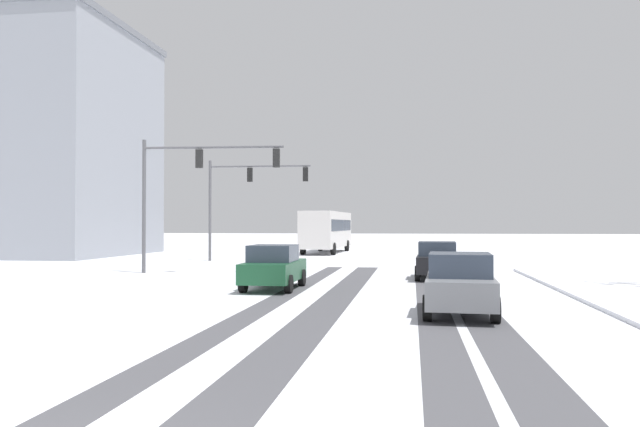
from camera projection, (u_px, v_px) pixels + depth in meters
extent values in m
cube|color=#4C4C51|center=(333.00, 301.00, 19.01)|extent=(1.11, 30.27, 0.01)
cube|color=#4C4C51|center=(432.00, 303.00, 18.57)|extent=(0.87, 30.27, 0.01)
cube|color=#4C4C51|center=(472.00, 304.00, 18.40)|extent=(1.03, 30.27, 0.01)
cube|color=#4C4C51|center=(276.00, 300.00, 19.27)|extent=(0.81, 30.27, 0.01)
cylinder|color=#56565B|center=(144.00, 206.00, 30.26)|extent=(0.18, 0.18, 6.50)
cylinder|color=#56565B|center=(213.00, 147.00, 30.02)|extent=(6.86, 0.55, 0.12)
cube|color=black|center=(199.00, 159.00, 30.07)|extent=(0.33, 0.26, 0.90)
sphere|color=black|center=(200.00, 153.00, 30.24)|extent=(0.20, 0.20, 0.20)
sphere|color=orange|center=(200.00, 159.00, 30.23)|extent=(0.20, 0.20, 0.20)
sphere|color=black|center=(200.00, 165.00, 30.23)|extent=(0.20, 0.20, 0.20)
cube|color=black|center=(276.00, 158.00, 29.75)|extent=(0.33, 0.26, 0.90)
sphere|color=black|center=(277.00, 152.00, 29.92)|extent=(0.20, 0.20, 0.20)
sphere|color=orange|center=(277.00, 158.00, 29.91)|extent=(0.20, 0.20, 0.20)
sphere|color=black|center=(277.00, 165.00, 29.91)|extent=(0.20, 0.20, 0.20)
cylinder|color=#56565B|center=(210.00, 211.00, 40.15)|extent=(0.18, 0.18, 6.50)
cylinder|color=#56565B|center=(260.00, 166.00, 39.84)|extent=(6.57, 0.36, 0.12)
cube|color=black|center=(250.00, 175.00, 39.90)|extent=(0.33, 0.25, 0.90)
sphere|color=black|center=(250.00, 170.00, 40.07)|extent=(0.20, 0.20, 0.20)
sphere|color=orange|center=(250.00, 175.00, 40.06)|extent=(0.20, 0.20, 0.20)
sphere|color=black|center=(250.00, 180.00, 40.06)|extent=(0.20, 0.20, 0.20)
cube|color=black|center=(305.00, 174.00, 39.50)|extent=(0.33, 0.25, 0.90)
sphere|color=black|center=(306.00, 170.00, 39.67)|extent=(0.20, 0.20, 0.20)
sphere|color=orange|center=(306.00, 175.00, 39.66)|extent=(0.20, 0.20, 0.20)
sphere|color=black|center=(306.00, 179.00, 39.66)|extent=(0.20, 0.20, 0.20)
cube|color=black|center=(437.00, 263.00, 26.92)|extent=(1.85, 4.16, 0.70)
cube|color=#2D3847|center=(437.00, 249.00, 26.78)|extent=(1.63, 1.96, 0.60)
cylinder|color=black|center=(419.00, 269.00, 28.31)|extent=(0.24, 0.65, 0.64)
cylinder|color=black|center=(455.00, 270.00, 28.01)|extent=(0.24, 0.65, 0.64)
cylinder|color=black|center=(418.00, 273.00, 25.81)|extent=(0.24, 0.65, 0.64)
cylinder|color=black|center=(457.00, 274.00, 25.51)|extent=(0.24, 0.65, 0.64)
cube|color=#194C2D|center=(274.00, 271.00, 22.66)|extent=(1.71, 4.10, 0.70)
cube|color=#2D3847|center=(273.00, 253.00, 22.52)|extent=(1.57, 1.90, 0.60)
cylinder|color=black|center=(261.00, 277.00, 24.03)|extent=(0.22, 0.64, 0.64)
cylinder|color=black|center=(302.00, 278.00, 23.79)|extent=(0.22, 0.64, 0.64)
cylinder|color=black|center=(243.00, 283.00, 21.52)|extent=(0.22, 0.64, 0.64)
cylinder|color=black|center=(289.00, 284.00, 21.27)|extent=(0.22, 0.64, 0.64)
cube|color=slate|center=(460.00, 289.00, 16.29)|extent=(1.91, 4.18, 0.70)
cube|color=#2D3847|center=(460.00, 265.00, 16.16)|extent=(1.65, 1.98, 0.60)
cylinder|color=black|center=(430.00, 296.00, 17.69)|extent=(0.25, 0.65, 0.64)
cylinder|color=black|center=(488.00, 297.00, 17.38)|extent=(0.25, 0.65, 0.64)
cylinder|color=black|center=(427.00, 308.00, 15.20)|extent=(0.25, 0.65, 0.64)
cylinder|color=black|center=(496.00, 310.00, 14.88)|extent=(0.25, 0.65, 0.64)
cube|color=silver|center=(327.00, 229.00, 51.51)|extent=(2.96, 11.10, 2.90)
cube|color=#283342|center=(327.00, 225.00, 51.51)|extent=(2.97, 10.22, 0.90)
cylinder|color=black|center=(333.00, 249.00, 47.48)|extent=(0.34, 0.97, 0.96)
cylinder|color=black|center=(303.00, 249.00, 47.93)|extent=(0.34, 0.97, 0.96)
cylinder|color=black|center=(347.00, 246.00, 54.50)|extent=(0.34, 0.97, 0.96)
cylinder|color=black|center=(320.00, 245.00, 54.95)|extent=(0.34, 0.97, 0.96)
cube|color=#9399A3|center=(0.00, 146.00, 48.39)|extent=(20.94, 14.34, 16.94)
cube|color=slate|center=(1.00, 35.00, 48.54)|extent=(21.24, 14.64, 0.50)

